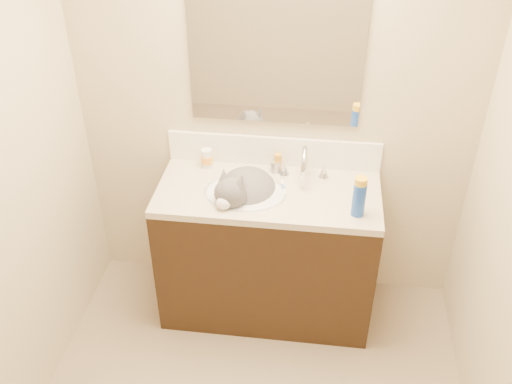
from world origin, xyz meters
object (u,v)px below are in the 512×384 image
(basin, at_px, (245,203))
(amber_bottle, at_px, (278,162))
(faucet, at_px, (304,166))
(pill_bottle, at_px, (207,158))
(vanity_cabinet, at_px, (267,254))
(spray_can, at_px, (359,199))
(cat, at_px, (244,193))
(silver_jar, at_px, (275,167))

(basin, distance_m, amber_bottle, 0.31)
(faucet, height_order, pill_bottle, faucet)
(vanity_cabinet, distance_m, pill_bottle, 0.66)
(faucet, distance_m, spray_can, 0.41)
(pill_bottle, xyz_separation_m, amber_bottle, (0.40, 0.01, -0.00))
(vanity_cabinet, bearing_deg, cat, -176.29)
(faucet, xyz_separation_m, pill_bottle, (-0.55, 0.06, -0.03))
(silver_jar, bearing_deg, cat, -126.10)
(basin, bearing_deg, faucet, 29.12)
(faucet, xyz_separation_m, spray_can, (0.29, -0.29, 0.00))
(vanity_cabinet, xyz_separation_m, amber_bottle, (0.03, 0.21, 0.50))
(silver_jar, distance_m, amber_bottle, 0.03)
(basin, xyz_separation_m, amber_bottle, (0.15, 0.24, 0.12))
(vanity_cabinet, bearing_deg, spray_can, -17.92)
(vanity_cabinet, height_order, silver_jar, silver_jar)
(vanity_cabinet, relative_size, pill_bottle, 10.92)
(cat, relative_size, amber_bottle, 4.80)
(amber_bottle, distance_m, spray_can, 0.57)
(silver_jar, height_order, amber_bottle, amber_bottle)
(vanity_cabinet, height_order, spray_can, spray_can)
(cat, height_order, pill_bottle, cat)
(cat, bearing_deg, amber_bottle, 76.49)
(basin, height_order, pill_bottle, pill_bottle)
(amber_bottle, xyz_separation_m, spray_can, (0.44, -0.36, 0.04))
(basin, relative_size, amber_bottle, 4.38)
(basin, relative_size, silver_jar, 7.00)
(basin, height_order, spray_can, spray_can)
(amber_bottle, bearing_deg, pill_bottle, -178.29)
(basin, distance_m, pill_bottle, 0.36)
(vanity_cabinet, bearing_deg, pill_bottle, 151.73)
(vanity_cabinet, relative_size, basin, 2.67)
(amber_bottle, relative_size, spray_can, 0.57)
(pill_bottle, relative_size, silver_jar, 1.71)
(faucet, bearing_deg, cat, -154.82)
(vanity_cabinet, relative_size, silver_jar, 18.68)
(cat, distance_m, silver_jar, 0.26)
(faucet, bearing_deg, amber_bottle, 153.42)
(basin, bearing_deg, vanity_cabinet, 14.04)
(faucet, height_order, cat, faucet)
(faucet, bearing_deg, vanity_cabinet, -142.71)
(silver_jar, bearing_deg, basin, -121.65)
(pill_bottle, bearing_deg, spray_can, -22.70)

